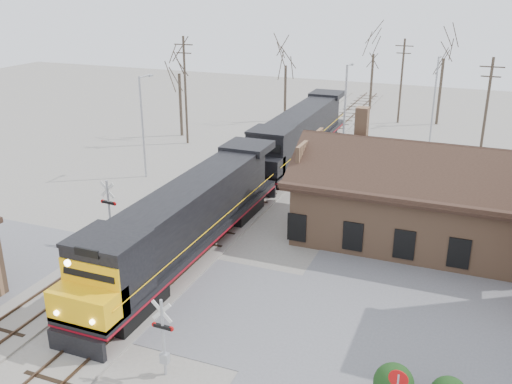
# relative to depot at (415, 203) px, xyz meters

# --- Properties ---
(ground) EXTENTS (140.00, 140.00, 0.00)m
(ground) POSITION_rel_depot_xyz_m (-11.99, -12.00, -2.41)
(ground) COLOR gray
(ground) RESTS_ON ground
(road) EXTENTS (60.00, 9.00, 0.03)m
(road) POSITION_rel_depot_xyz_m (-11.99, -12.00, -2.39)
(road) COLOR #5D5D62
(road) RESTS_ON ground
(track_main) EXTENTS (3.40, 90.00, 0.24)m
(track_main) POSITION_rel_depot_xyz_m (-11.99, 3.00, -2.34)
(track_main) COLOR gray
(track_main) RESTS_ON ground
(track_siding) EXTENTS (3.40, 90.00, 0.24)m
(track_siding) POSITION_rel_depot_xyz_m (-16.49, 3.00, -2.34)
(track_siding) COLOR gray
(track_siding) RESTS_ON ground
(depot) EXTENTS (15.20, 9.31, 7.90)m
(depot) POSITION_rel_depot_xyz_m (0.00, 0.00, 0.00)
(depot) COLOR #8C6548
(depot) RESTS_ON ground
(locomotive_lead) EXTENTS (3.15, 21.12, 4.69)m
(locomotive_lead) POSITION_rel_depot_xyz_m (-11.99, -8.31, 0.06)
(locomotive_lead) COLOR black
(locomotive_lead) RESTS_ON ground
(locomotive_trailing) EXTENTS (3.15, 21.12, 4.44)m
(locomotive_trailing) POSITION_rel_depot_xyz_m (-11.99, 13.09, 0.06)
(locomotive_trailing) COLOR black
(locomotive_trailing) RESTS_ON ground
(crossbuck_near) EXTENTS (1.03, 0.27, 3.61)m
(crossbuck_near) POSITION_rel_depot_xyz_m (-7.79, -17.79, -0.69)
(crossbuck_near) COLOR #A5A8AD
(crossbuck_near) RESTS_ON ground
(crossbuck_far) EXTENTS (1.19, 0.31, 4.15)m
(crossbuck_far) POSITION_rel_depot_xyz_m (-17.54, -7.78, -0.46)
(crossbuck_far) COLOR #A5A8AD
(crossbuck_far) RESTS_ON ground
(hedge_a) EXTENTS (1.59, 1.59, 1.59)m
(hedge_a) POSITION_rel_depot_xyz_m (1.34, -15.80, -1.61)
(hedge_a) COLOR black
(hedge_a) RESTS_ON ground
(streetlight_a) EXTENTS (0.25, 2.04, 8.42)m
(streetlight_a) POSITION_rel_depot_xyz_m (-22.49, 4.23, 2.33)
(streetlight_a) COLOR #A5A8AD
(streetlight_a) RESTS_ON ground
(streetlight_b) EXTENTS (0.25, 2.04, 9.42)m
(streetlight_b) POSITION_rel_depot_xyz_m (-7.02, 9.77, 2.84)
(streetlight_b) COLOR #A5A8AD
(streetlight_b) RESTS_ON ground
(streetlight_c) EXTENTS (0.25, 2.04, 8.95)m
(streetlight_c) POSITION_rel_depot_xyz_m (-1.15, 21.37, 2.61)
(streetlight_c) COLOR #A5A8AD
(streetlight_c) RESTS_ON ground
(utility_pole_a) EXTENTS (2.00, 0.24, 10.59)m
(utility_pole_a) POSITION_rel_depot_xyz_m (-24.24, 14.73, 3.12)
(utility_pole_a) COLOR #382D23
(utility_pole_a) RESTS_ON ground
(utility_pole_b) EXTENTS (2.00, 0.24, 9.52)m
(utility_pole_b) POSITION_rel_depot_xyz_m (-5.75, 31.70, 2.57)
(utility_pole_b) COLOR #382D23
(utility_pole_b) RESTS_ON ground
(utility_pole_c) EXTENTS (2.00, 0.24, 9.64)m
(utility_pole_c) POSITION_rel_depot_xyz_m (3.51, 16.93, 2.64)
(utility_pole_c) COLOR #382D23
(utility_pole_c) RESTS_ON ground
(tree_a) EXTENTS (4.37, 4.37, 10.70)m
(tree_a) POSITION_rel_depot_xyz_m (-26.29, 17.24, 5.21)
(tree_a) COLOR #382D23
(tree_a) RESTS_ON ground
(tree_b) EXTENTS (4.27, 4.27, 10.46)m
(tree_b) POSITION_rel_depot_xyz_m (-18.34, 27.85, 5.04)
(tree_b) COLOR #382D23
(tree_b) RESTS_ON ground
(tree_c) EXTENTS (4.64, 4.64, 11.36)m
(tree_c) POSITION_rel_depot_xyz_m (-10.26, 37.88, 5.68)
(tree_c) COLOR #382D23
(tree_c) RESTS_ON ground
(tree_d) EXTENTS (4.96, 4.96, 12.15)m
(tree_d) POSITION_rel_depot_xyz_m (-1.49, 32.60, 6.25)
(tree_d) COLOR #382D23
(tree_d) RESTS_ON ground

